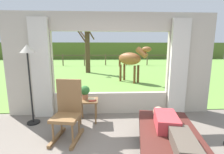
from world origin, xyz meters
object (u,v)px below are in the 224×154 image
rocking_chair (68,110)px  book_stack (92,99)px  recliner_sofa (169,144)px  reclining_person (171,127)px  side_table (88,104)px  floor_lamp_left (28,61)px  horse (131,59)px  potted_plant (85,91)px  pasture_tree (87,48)px

rocking_chair → book_stack: 0.74m
recliner_sofa → reclining_person: 0.31m
side_table → floor_lamp_left: bearing=-177.5°
reclining_person → floor_lamp_left: size_ratio=0.80×
side_table → recliner_sofa: bearing=-44.5°
rocking_chair → floor_lamp_left: bearing=156.1°
recliner_sofa → floor_lamp_left: (-2.64, 1.29, 1.22)m
floor_lamp_left → reclining_person: bearing=-27.0°
horse → potted_plant: bearing=21.0°
rocking_chair → book_stack: size_ratio=6.12×
side_table → horse: 4.60m
recliner_sofa → book_stack: (-1.28, 1.29, 0.33)m
side_table → rocking_chair: bearing=-115.9°
recliner_sofa → book_stack: 1.85m
recliner_sofa → potted_plant: size_ratio=5.76×
rocking_chair → pasture_tree: 8.17m
recliner_sofa → potted_plant: 2.08m
recliner_sofa → rocking_chair: rocking_chair is taller
rocking_chair → side_table: 0.76m
rocking_chair → potted_plant: bearing=80.9°
pasture_tree → book_stack: bearing=-83.8°
potted_plant → book_stack: 0.26m
reclining_person → side_table: size_ratio=2.75×
reclining_person → pasture_tree: size_ratio=0.46×
potted_plant → reclining_person: bearing=-45.1°
side_table → floor_lamp_left: floor_lamp_left is taller
recliner_sofa → reclining_person: (0.00, -0.05, 0.30)m
recliner_sofa → reclining_person: size_ratio=1.29×
potted_plant → book_stack: potted_plant is taller
side_table → potted_plant: size_ratio=1.63×
side_table → pasture_tree: bearing=95.6°
potted_plant → side_table: bearing=-36.9°
floor_lamp_left → pasture_tree: bearing=85.9°
horse → pasture_tree: size_ratio=0.56×
potted_plant → floor_lamp_left: floor_lamp_left is taller
recliner_sofa → floor_lamp_left: 3.18m
reclining_person → floor_lamp_left: (-2.64, 1.34, 0.91)m
floor_lamp_left → pasture_tree: (0.54, 7.47, 0.24)m
rocking_chair → book_stack: (0.42, 0.61, -0.00)m
recliner_sofa → book_stack: bearing=146.3°
side_table → book_stack: 0.16m
reclining_person → recliner_sofa: bearing=101.4°
potted_plant → pasture_tree: size_ratio=0.10×
reclining_person → book_stack: size_ratio=7.82×
horse → book_stack: bearing=23.5°
horse → recliner_sofa: bearing=40.8°
book_stack → floor_lamp_left: (-1.35, 0.01, 0.89)m
floor_lamp_left → pasture_tree: 7.49m
rocking_chair → floor_lamp_left: 1.43m
potted_plant → floor_lamp_left: size_ratio=0.18×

